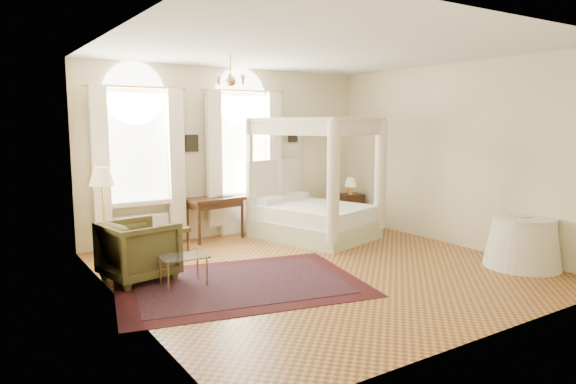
# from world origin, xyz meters

# --- Properties ---
(ground) EXTENTS (6.00, 6.00, 0.00)m
(ground) POSITION_xyz_m (0.00, 0.00, 0.00)
(ground) COLOR #AB7431
(ground) RESTS_ON ground
(room_walls) EXTENTS (6.00, 6.00, 6.00)m
(room_walls) POSITION_xyz_m (0.00, 0.00, 1.98)
(room_walls) COLOR beige
(room_walls) RESTS_ON ground
(window_left) EXTENTS (1.62, 0.27, 3.29)m
(window_left) POSITION_xyz_m (-1.90, 2.87, 1.49)
(window_left) COLOR white
(window_left) RESTS_ON room_walls
(window_right) EXTENTS (1.62, 0.27, 3.29)m
(window_right) POSITION_xyz_m (0.20, 2.87, 1.49)
(window_right) COLOR white
(window_right) RESTS_ON room_walls
(chandelier) EXTENTS (0.51, 0.45, 0.50)m
(chandelier) POSITION_xyz_m (-0.90, 1.20, 2.91)
(chandelier) COLOR #B4873C
(chandelier) RESTS_ON room_walls
(wall_pictures) EXTENTS (2.54, 0.03, 0.39)m
(wall_pictures) POSITION_xyz_m (0.09, 2.97, 1.89)
(wall_pictures) COLOR black
(wall_pictures) RESTS_ON room_walls
(canopy_bed) EXTENTS (2.28, 2.54, 2.33)m
(canopy_bed) POSITION_xyz_m (1.19, 1.79, 0.53)
(canopy_bed) COLOR beige
(canopy_bed) RESTS_ON ground
(nightstand) EXTENTS (0.56, 0.52, 0.66)m
(nightstand) POSITION_xyz_m (2.70, 2.50, 0.33)
(nightstand) COLOR #3D2010
(nightstand) RESTS_ON ground
(nightstand_lamp) EXTENTS (0.26, 0.26, 0.37)m
(nightstand_lamp) POSITION_xyz_m (2.62, 2.44, 0.91)
(nightstand_lamp) COLOR #B4873C
(nightstand_lamp) RESTS_ON nightstand
(writing_desk) EXTENTS (1.15, 0.69, 0.82)m
(writing_desk) POSITION_xyz_m (-0.52, 2.70, 0.70)
(writing_desk) COLOR #3D2010
(writing_desk) RESTS_ON ground
(laptop) EXTENTS (0.38, 0.28, 0.03)m
(laptop) POSITION_xyz_m (-0.32, 2.72, 0.83)
(laptop) COLOR black
(laptop) RESTS_ON writing_desk
(stool) EXTENTS (0.43, 0.43, 0.43)m
(stool) POSITION_xyz_m (-1.49, 2.21, 0.36)
(stool) COLOR #3F371B
(stool) RESTS_ON ground
(armchair) EXTENTS (1.10, 1.08, 0.86)m
(armchair) POSITION_xyz_m (-2.52, 0.97, 0.43)
(armchair) COLOR #433D1C
(armchair) RESTS_ON ground
(coffee_table) EXTENTS (0.64, 0.46, 0.43)m
(coffee_table) POSITION_xyz_m (-2.11, 0.33, 0.39)
(coffee_table) COLOR white
(coffee_table) RESTS_ON ground
(floor_lamp) EXTENTS (0.40, 0.40, 1.54)m
(floor_lamp) POSITION_xyz_m (-2.70, 2.20, 1.31)
(floor_lamp) COLOR #B4873C
(floor_lamp) RESTS_ON ground
(oriental_rug) EXTENTS (3.77, 3.06, 0.01)m
(oriental_rug) POSITION_xyz_m (-1.42, -0.02, 0.01)
(oriental_rug) COLOR #3B0E11
(oriental_rug) RESTS_ON ground
(side_table) EXTENTS (1.16, 1.16, 0.79)m
(side_table) POSITION_xyz_m (2.70, -1.64, 0.39)
(side_table) COLOR silver
(side_table) RESTS_ON ground
(book) EXTENTS (0.20, 0.27, 0.03)m
(book) POSITION_xyz_m (2.57, -1.60, 0.80)
(book) COLOR black
(book) RESTS_ON side_table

